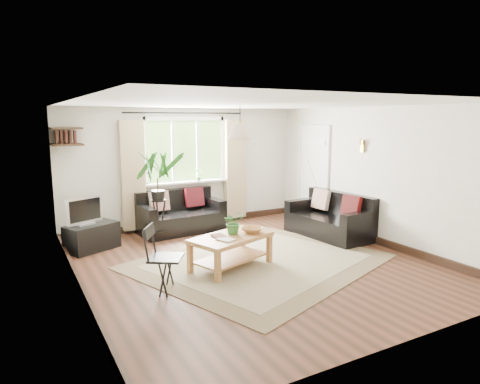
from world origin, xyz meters
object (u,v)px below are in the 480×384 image
sofa_right (329,216)px  sofa_back (181,213)px  folding_chair (166,259)px  palm_stand (158,196)px  tv_stand (92,237)px  coffee_table (231,252)px

sofa_right → sofa_back: bearing=-130.4°
sofa_back → folding_chair: (-1.23, -2.68, 0.05)m
sofa_back → folding_chair: bearing=-119.3°
palm_stand → tv_stand: bearing=-179.9°
sofa_right → tv_stand: size_ratio=1.97×
coffee_table → folding_chair: 1.20m
palm_stand → folding_chair: 2.43m
tv_stand → folding_chair: (0.51, -2.30, 0.21)m
sofa_right → coffee_table: sofa_right is taller
sofa_right → palm_stand: 3.18m
sofa_right → folding_chair: size_ratio=1.90×
sofa_back → coffee_table: bearing=-97.3°
tv_stand → folding_chair: bearing=-102.0°
sofa_back → palm_stand: size_ratio=1.00×
coffee_table → tv_stand: bearing=130.3°
coffee_table → tv_stand: size_ratio=1.46×
sofa_back → sofa_right: size_ratio=0.99×
folding_chair → coffee_table: bearing=-39.3°
sofa_right → tv_stand: sofa_right is taller
tv_stand → palm_stand: (1.17, 0.00, 0.59)m
coffee_table → tv_stand: (-1.64, 1.93, -0.02)m
palm_stand → folding_chair: bearing=-106.0°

